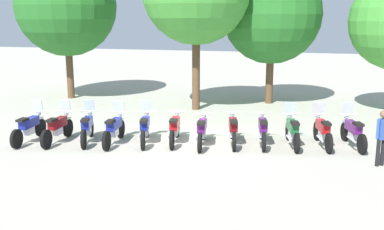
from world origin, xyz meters
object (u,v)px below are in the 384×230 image
(tree_2, at_px, (272,14))
(motorcycle_6, at_px, (202,131))
(motorcycle_4, at_px, (145,128))
(motorcycle_7, at_px, (233,129))
(motorcycle_3, at_px, (114,129))
(motorcycle_5, at_px, (175,128))
(motorcycle_0, at_px, (29,127))
(tree_0, at_px, (66,6))
(motorcycle_2, at_px, (87,127))
(motorcycle_9, at_px, (292,130))
(motorcycle_1, at_px, (58,127))
(person_0, at_px, (382,134))
(motorcycle_10, at_px, (322,131))
(motorcycle_8, at_px, (263,130))
(motorcycle_11, at_px, (353,131))

(tree_2, bearing_deg, motorcycle_6, -100.10)
(motorcycle_4, distance_m, motorcycle_6, 1.95)
(motorcycle_6, xyz_separation_m, motorcycle_7, (0.96, 0.43, 0.00))
(motorcycle_3, distance_m, motorcycle_5, 2.03)
(motorcycle_0, xyz_separation_m, tree_0, (-2.93, 7.93, 4.19))
(motorcycle_2, xyz_separation_m, motorcycle_9, (6.76, 1.34, 0.00))
(motorcycle_0, bearing_deg, motorcycle_1, -82.56)
(motorcycle_5, relative_size, tree_0, 0.30)
(motorcycle_1, relative_size, motorcycle_5, 1.01)
(motorcycle_1, relative_size, person_0, 1.35)
(motorcycle_1, bearing_deg, motorcycle_3, -84.55)
(motorcycle_4, bearing_deg, tree_2, -37.74)
(motorcycle_5, bearing_deg, motorcycle_4, 94.58)
(motorcycle_2, xyz_separation_m, motorcycle_3, (0.97, 0.04, 0.00))
(motorcycle_3, bearing_deg, motorcycle_4, -75.54)
(motorcycle_6, xyz_separation_m, motorcycle_9, (2.89, 0.74, 0.01))
(motorcycle_2, relative_size, motorcycle_9, 0.98)
(motorcycle_1, bearing_deg, motorcycle_9, -82.17)
(motorcycle_5, bearing_deg, tree_2, -27.06)
(motorcycle_5, bearing_deg, motorcycle_3, 97.66)
(motorcycle_5, relative_size, person_0, 1.34)
(motorcycle_6, bearing_deg, motorcycle_5, 77.06)
(motorcycle_4, bearing_deg, motorcycle_10, -94.20)
(motorcycle_1, relative_size, tree_0, 0.30)
(motorcycle_2, distance_m, motorcycle_10, 7.89)
(motorcycle_3, bearing_deg, motorcycle_5, -78.55)
(motorcycle_6, bearing_deg, tree_2, -18.66)
(motorcycle_5, bearing_deg, motorcycle_7, -89.96)
(motorcycle_8, bearing_deg, motorcycle_3, 94.24)
(motorcycle_2, xyz_separation_m, motorcycle_10, (7.73, 1.57, 0.00))
(tree_2, bearing_deg, motorcycle_7, -93.54)
(motorcycle_2, bearing_deg, motorcycle_7, -96.68)
(motorcycle_7, distance_m, tree_0, 12.36)
(motorcycle_0, height_order, motorcycle_4, same)
(motorcycle_9, relative_size, person_0, 1.33)
(tree_2, bearing_deg, motorcycle_8, -86.21)
(motorcycle_1, distance_m, motorcycle_8, 6.92)
(motorcycle_5, height_order, motorcycle_10, motorcycle_10)
(motorcycle_5, bearing_deg, motorcycle_2, 92.59)
(motorcycle_6, xyz_separation_m, person_0, (5.43, -0.72, 0.44))
(motorcycle_1, height_order, tree_0, tree_0)
(person_0, bearing_deg, motorcycle_10, -171.99)
(motorcycle_1, height_order, motorcycle_3, same)
(motorcycle_4, bearing_deg, motorcycle_6, -100.06)
(motorcycle_0, bearing_deg, tree_0, 15.70)
(motorcycle_0, distance_m, motorcycle_4, 3.96)
(motorcycle_5, bearing_deg, motorcycle_11, -90.00)
(motorcycle_7, relative_size, motorcycle_8, 0.99)
(motorcycle_2, relative_size, motorcycle_10, 0.98)
(motorcycle_5, bearing_deg, person_0, -107.38)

